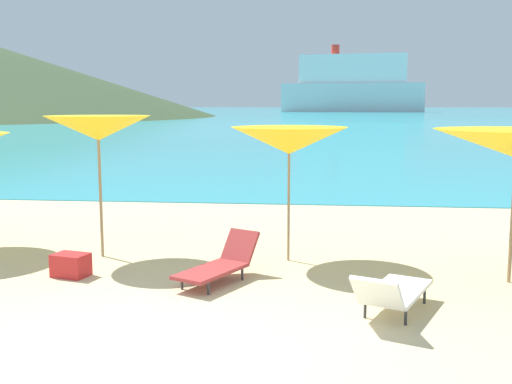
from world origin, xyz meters
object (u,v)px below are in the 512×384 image
(umbrella_4, at_px, (98,128))
(umbrella_5, at_px, (289,141))
(cruise_ship, at_px, (352,86))
(lounge_chair_8, at_px, (220,263))
(cooler_box, at_px, (71,265))
(lounge_chair_5, at_px, (392,292))

(umbrella_4, bearing_deg, umbrella_5, 1.19)
(umbrella_4, distance_m, cruise_ship, 187.23)
(lounge_chair_8, relative_size, cruise_ship, 0.03)
(umbrella_4, xyz_separation_m, umbrella_5, (3.11, 0.06, -0.18))
(lounge_chair_8, distance_m, cooler_box, 2.24)
(umbrella_4, relative_size, lounge_chair_5, 1.38)
(umbrella_5, bearing_deg, lounge_chair_8, -124.89)
(umbrella_4, relative_size, cruise_ship, 0.05)
(umbrella_5, height_order, lounge_chair_8, umbrella_5)
(cruise_ship, bearing_deg, lounge_chair_5, -84.74)
(umbrella_5, xyz_separation_m, lounge_chair_5, (1.38, -2.46, -1.66))
(umbrella_5, relative_size, lounge_chair_5, 1.28)
(umbrella_5, bearing_deg, umbrella_4, -178.81)
(umbrella_4, height_order, cruise_ship, cruise_ship)
(lounge_chair_5, xyz_separation_m, cruise_ship, (8.96, 189.05, 7.67))
(cooler_box, relative_size, cruise_ship, 0.01)
(lounge_chair_5, height_order, lounge_chair_8, lounge_chair_8)
(umbrella_5, distance_m, cruise_ship, 186.97)
(cooler_box, xyz_separation_m, cruise_ship, (13.49, 187.86, 7.79))
(cooler_box, height_order, cruise_ship, cruise_ship)
(umbrella_4, bearing_deg, cooler_box, -92.05)
(lounge_chair_8, xyz_separation_m, cruise_ship, (11.25, 187.90, 7.69))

